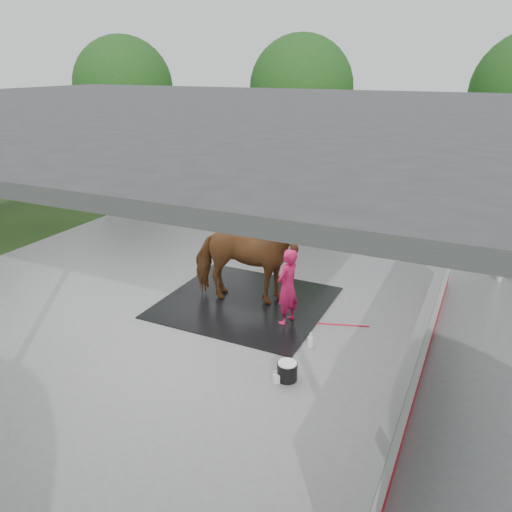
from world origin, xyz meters
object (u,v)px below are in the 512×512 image
at_px(dasher_board, 421,348).
at_px(wash_bucket, 287,371).
at_px(horse, 245,259).
at_px(handler, 287,287).

xyz_separation_m(dasher_board, wash_bucket, (-1.85, -0.93, -0.39)).
relative_size(horse, wash_bucket, 6.90).
height_order(handler, wash_bucket, handler).
relative_size(dasher_board, horse, 3.56).
relative_size(handler, wash_bucket, 4.59).
distance_m(dasher_board, horse, 3.85).
height_order(horse, handler, horse).
relative_size(dasher_board, wash_bucket, 24.55).
bearing_deg(wash_bucket, handler, 112.37).
xyz_separation_m(dasher_board, handler, (-2.55, 0.78, 0.20)).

